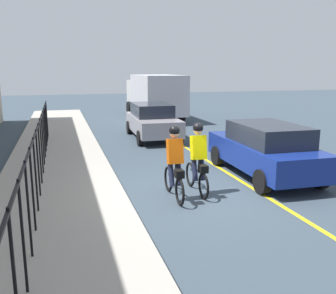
{
  "coord_description": "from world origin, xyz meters",
  "views": [
    {
      "loc": [
        -8.48,
        3.24,
        3.12
      ],
      "look_at": [
        1.17,
        0.4,
        1.0
      ],
      "focal_mm": 39.55,
      "sensor_mm": 36.0,
      "label": 1
    }
  ],
  "objects_px": {
    "patrol_sedan": "(265,149)",
    "parked_sedan_rear": "(152,120)",
    "cyclist_follow": "(175,163)",
    "cyclist_lead": "(198,159)",
    "box_truck_background": "(154,95)"
  },
  "relations": [
    {
      "from": "cyclist_lead",
      "to": "patrol_sedan",
      "type": "distance_m",
      "value": 2.61
    },
    {
      "from": "box_truck_background",
      "to": "cyclist_lead",
      "type": "bearing_deg",
      "value": 169.65
    },
    {
      "from": "cyclist_lead",
      "to": "box_truck_background",
      "type": "xyz_separation_m",
      "value": [
        14.12,
        -2.48,
        0.64
      ]
    },
    {
      "from": "cyclist_lead",
      "to": "box_truck_background",
      "type": "relative_size",
      "value": 0.27
    },
    {
      "from": "patrol_sedan",
      "to": "parked_sedan_rear",
      "type": "relative_size",
      "value": 1.0
    },
    {
      "from": "cyclist_lead",
      "to": "box_truck_background",
      "type": "height_order",
      "value": "box_truck_background"
    },
    {
      "from": "cyclist_follow",
      "to": "parked_sedan_rear",
      "type": "relative_size",
      "value": 0.41
    },
    {
      "from": "cyclist_follow",
      "to": "parked_sedan_rear",
      "type": "distance_m",
      "value": 8.2
    },
    {
      "from": "patrol_sedan",
      "to": "parked_sedan_rear",
      "type": "distance_m",
      "value": 7.11
    },
    {
      "from": "patrol_sedan",
      "to": "parked_sedan_rear",
      "type": "bearing_deg",
      "value": 15.32
    },
    {
      "from": "cyclist_lead",
      "to": "patrol_sedan",
      "type": "bearing_deg",
      "value": -67.99
    },
    {
      "from": "patrol_sedan",
      "to": "box_truck_background",
      "type": "bearing_deg",
      "value": 1.49
    },
    {
      "from": "cyclist_lead",
      "to": "parked_sedan_rear",
      "type": "height_order",
      "value": "cyclist_lead"
    },
    {
      "from": "patrol_sedan",
      "to": "parked_sedan_rear",
      "type": "height_order",
      "value": "same"
    },
    {
      "from": "cyclist_lead",
      "to": "patrol_sedan",
      "type": "xyz_separation_m",
      "value": [
        0.91,
        -2.45,
        -0.09
      ]
    }
  ]
}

